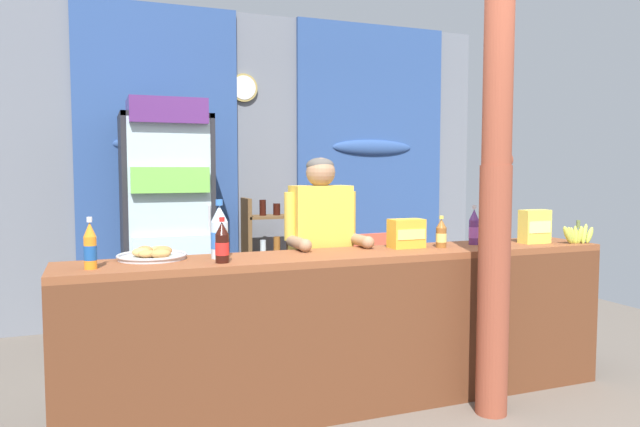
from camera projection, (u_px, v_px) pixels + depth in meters
ground_plane at (326, 368)px, 4.19m from camera, size 7.28×7.28×0.00m
back_wall_curtained at (263, 162)px, 5.70m from camera, size 4.68×0.22×2.88m
stall_counter at (361, 316)px, 3.41m from camera, size 3.33×0.48×0.92m
timber_post at (496, 176)px, 3.31m from camera, size 0.20×0.18×2.88m
drink_fridge at (167, 210)px, 4.83m from camera, size 0.71×0.66×1.97m
bottle_shelf_rack at (270, 258)px, 5.39m from camera, size 0.48×0.28×1.16m
plastic_lawn_chair at (360, 273)px, 5.22m from camera, size 0.48×0.48×0.86m
shopkeeper at (321, 243)px, 3.81m from camera, size 0.49×0.42×1.49m
soda_bottle_water at (220, 234)px, 3.23m from camera, size 0.10×0.10×0.33m
soda_bottle_orange_soda at (90, 247)px, 2.89m from camera, size 0.06×0.06×0.26m
soda_bottle_cola at (222, 243)px, 3.08m from camera, size 0.07×0.07×0.24m
soda_bottle_iced_tea at (441, 234)px, 3.69m from camera, size 0.07×0.07×0.20m
soda_bottle_grape_soda at (474, 228)px, 3.84m from camera, size 0.07×0.07×0.26m
snack_box_choco_powder at (406, 233)px, 3.68m from camera, size 0.21×0.13×0.18m
snack_box_instant_noodle at (535, 227)px, 3.91m from camera, size 0.20×0.10×0.22m
pastry_tray at (152, 255)px, 3.21m from camera, size 0.38×0.38×0.07m
banana_bunch at (578, 235)px, 3.90m from camera, size 0.28×0.06×0.16m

